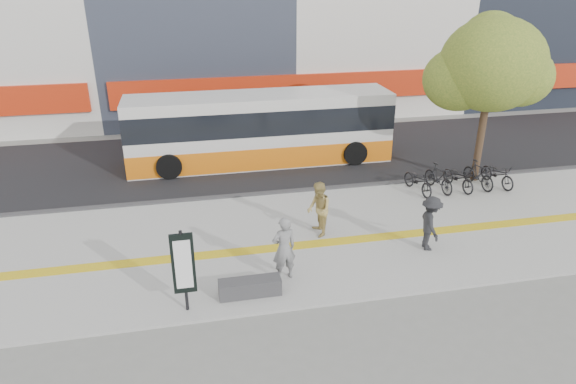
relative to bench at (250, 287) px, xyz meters
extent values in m
plane|color=slate|center=(2.60, 1.20, -0.30)|extent=(120.00, 120.00, 0.00)
cube|color=gray|center=(2.60, 2.70, -0.27)|extent=(40.00, 7.00, 0.08)
cube|color=gold|center=(2.60, 2.20, -0.22)|extent=(40.00, 0.45, 0.01)
cube|color=black|center=(2.60, 10.20, -0.28)|extent=(40.00, 8.00, 0.06)
cube|color=#313133|center=(2.60, 6.20, -0.23)|extent=(40.00, 0.25, 0.14)
cube|color=red|center=(4.60, 15.25, 1.70)|extent=(19.00, 0.50, 1.40)
cube|color=#313133|center=(0.00, 0.00, 0.00)|extent=(1.60, 0.45, 0.45)
cylinder|color=black|center=(-1.60, -0.30, 0.88)|extent=(0.08, 0.08, 2.20)
cube|color=black|center=(-1.60, -0.30, 1.09)|extent=(0.55, 0.08, 1.60)
cube|color=white|center=(-1.60, -0.35, 1.09)|extent=(0.40, 0.02, 1.30)
cylinder|color=#372219|center=(9.80, 5.90, 1.38)|extent=(0.28, 0.28, 3.20)
ellipsoid|color=#436220|center=(9.80, 5.90, 4.29)|extent=(3.80, 3.80, 3.42)
ellipsoid|color=#436220|center=(8.80, 6.40, 3.69)|extent=(2.60, 2.60, 2.34)
ellipsoid|color=#436220|center=(10.70, 5.50, 3.90)|extent=(2.40, 2.40, 2.16)
ellipsoid|color=#436220|center=(10.10, 6.70, 5.10)|extent=(2.20, 2.20, 1.98)
cube|color=silver|center=(1.81, 9.70, 1.23)|extent=(11.09, 2.31, 2.96)
cube|color=orange|center=(1.81, 9.70, 0.26)|extent=(11.11, 2.33, 0.92)
cube|color=black|center=(1.81, 9.70, 1.74)|extent=(11.11, 2.33, 1.02)
cylinder|color=black|center=(-2.07, 8.54, 0.26)|extent=(1.02, 0.32, 1.02)
cylinder|color=black|center=(-2.07, 10.86, 0.26)|extent=(1.02, 0.32, 1.02)
cylinder|color=black|center=(5.69, 8.54, 0.26)|extent=(1.02, 0.32, 1.02)
cylinder|color=black|center=(5.69, 10.86, 0.26)|extent=(1.02, 0.32, 1.02)
imported|color=black|center=(7.04, 5.20, 0.23)|extent=(0.88, 1.82, 0.92)
imported|color=black|center=(7.86, 5.20, 0.29)|extent=(0.74, 1.75, 1.02)
imported|color=black|center=(8.68, 5.20, 0.23)|extent=(0.88, 1.82, 0.92)
imported|color=black|center=(9.51, 5.20, 0.29)|extent=(0.74, 1.75, 1.02)
imported|color=black|center=(10.33, 5.20, 0.23)|extent=(0.88, 1.82, 0.92)
imported|color=black|center=(1.01, 0.60, 0.69)|extent=(0.74, 0.56, 1.83)
imported|color=tan|center=(2.55, 2.77, 0.65)|extent=(0.70, 0.88, 1.75)
imported|color=#222326|center=(5.55, 1.26, 0.62)|extent=(0.77, 1.16, 1.68)
camera|label=1|loc=(-1.25, -10.85, 7.52)|focal=31.58mm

